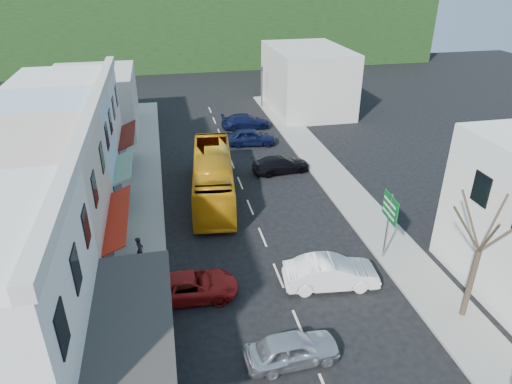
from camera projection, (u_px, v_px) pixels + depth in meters
name	position (u px, v px, depth m)	size (l,w,h in m)	color
ground	(278.00, 275.00, 25.26)	(120.00, 120.00, 0.00)	black
sidewalk_left	(142.00, 203.00, 32.56)	(3.00, 52.00, 0.15)	gray
sidewalk_right	(340.00, 184.00, 35.33)	(3.00, 52.00, 0.15)	gray
shopfront_row	(42.00, 192.00, 25.50)	(8.25, 30.00, 8.00)	silver
distant_block_left	(94.00, 102.00, 45.22)	(8.00, 10.00, 6.00)	#B7B2A8
distant_block_right	(307.00, 79.00, 51.85)	(8.00, 12.00, 7.00)	#B7B2A8
hillside	(177.00, 18.00, 78.68)	(80.00, 26.00, 14.00)	black
bus	(213.00, 177.00, 33.06)	(2.50, 11.60, 3.10)	orange
car_silver	(292.00, 349.00, 19.57)	(1.80, 4.40, 1.40)	silver
car_white	(331.00, 275.00, 24.17)	(1.80, 4.40, 1.40)	white
car_red	(191.00, 286.00, 23.37)	(1.90, 4.60, 1.40)	maroon
car_black_near	(281.00, 164.00, 37.29)	(1.84, 4.50, 1.40)	black
car_navy_mid	(251.00, 138.00, 42.78)	(1.80, 4.40, 1.40)	black
car_navy_far	(246.00, 122.00, 47.08)	(1.84, 4.50, 1.40)	black
pedestrian_left	(140.00, 250.00, 25.74)	(0.60, 0.40, 1.70)	black
direction_sign	(387.00, 228.00, 25.77)	(0.35, 1.90, 4.20)	#075B1E
street_tree	(479.00, 251.00, 20.62)	(2.91, 2.91, 7.71)	#33271E
traffic_signal	(262.00, 87.00, 53.07)	(0.64, 1.02, 4.78)	black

